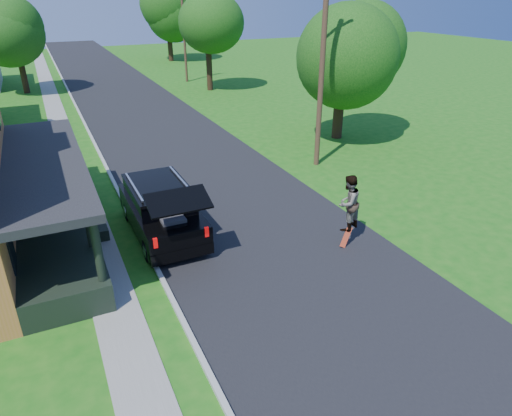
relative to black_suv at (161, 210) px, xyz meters
name	(u,v)px	position (x,y,z in m)	size (l,w,h in m)	color
ground	(306,281)	(3.20, -4.95, -0.98)	(140.00, 140.00, 0.00)	#176414
street	(152,125)	(3.20, 15.05, -0.98)	(8.00, 120.00, 0.02)	black
curb	(89,133)	(-0.85, 15.05, -0.98)	(0.15, 120.00, 0.12)	#AEAEA9
sidewalk	(63,136)	(-2.40, 15.05, -0.98)	(1.30, 120.00, 0.03)	gray
black_suv	(161,210)	(0.00, 0.00, 0.00)	(2.14, 5.50, 2.56)	black
skateboarder	(348,203)	(5.70, -3.45, 0.59)	(1.19, 1.07, 2.02)	black
skateboard	(346,238)	(5.56, -3.70, -0.62)	(0.55, 0.22, 0.75)	red
tree_left_far	(13,26)	(-4.21, 30.26, 4.46)	(6.44, 6.28, 8.47)	black
tree_right_near	(343,44)	(12.75, 7.49, 4.45)	(7.03, 6.64, 8.28)	black
tree_right_mid	(207,21)	(10.78, 24.60, 4.82)	(5.82, 5.62, 8.65)	black
tree_right_far	(167,5)	(12.68, 44.18, 5.46)	(7.21, 6.99, 9.92)	black
utility_pole_near	(322,64)	(9.12, 3.92, 4.07)	(1.62, 0.32, 9.80)	#453020
utility_pole_far	(184,37)	(10.20, 29.48, 3.16)	(1.40, 0.48, 8.03)	#453020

